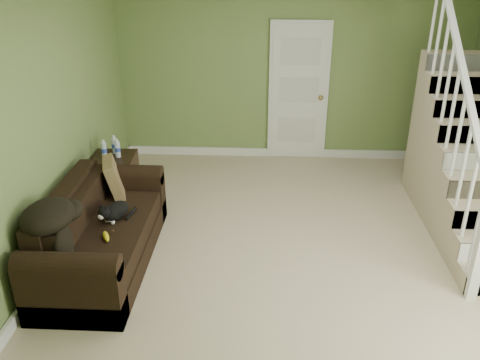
# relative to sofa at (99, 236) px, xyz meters

# --- Properties ---
(floor) EXTENTS (5.00, 5.50, 0.01)m
(floor) POSITION_rel_sofa_xyz_m (2.01, 0.23, -0.31)
(floor) COLOR tan
(floor) RESTS_ON ground
(wall_back) EXTENTS (5.00, 0.04, 2.60)m
(wall_back) POSITION_rel_sofa_xyz_m (2.01, 2.98, 0.99)
(wall_back) COLOR olive
(wall_back) RESTS_ON floor
(wall_front) EXTENTS (5.00, 0.04, 2.60)m
(wall_front) POSITION_rel_sofa_xyz_m (2.01, -2.52, 0.99)
(wall_front) COLOR olive
(wall_front) RESTS_ON floor
(wall_left) EXTENTS (0.04, 5.50, 2.60)m
(wall_left) POSITION_rel_sofa_xyz_m (-0.49, 0.23, 0.99)
(wall_left) COLOR olive
(wall_left) RESTS_ON floor
(baseboard_back) EXTENTS (5.00, 0.04, 0.12)m
(baseboard_back) POSITION_rel_sofa_xyz_m (2.01, 2.95, -0.25)
(baseboard_back) COLOR white
(baseboard_back) RESTS_ON floor
(baseboard_left) EXTENTS (0.04, 5.50, 0.12)m
(baseboard_left) POSITION_rel_sofa_xyz_m (-0.46, 0.23, -0.25)
(baseboard_left) COLOR white
(baseboard_left) RESTS_ON floor
(door) EXTENTS (0.86, 0.12, 2.02)m
(door) POSITION_rel_sofa_xyz_m (2.12, 2.93, 0.70)
(door) COLOR white
(door) RESTS_ON floor
(staircase) EXTENTS (1.00, 2.51, 2.82)m
(staircase) POSITION_rel_sofa_xyz_m (4.01, 1.19, 0.33)
(staircase) COLOR tan
(staircase) RESTS_ON floor
(sofa) EXTENTS (0.88, 2.04, 0.81)m
(sofa) POSITION_rel_sofa_xyz_m (0.00, 0.00, 0.00)
(sofa) COLOR black
(sofa) RESTS_ON floor
(side_table) EXTENTS (0.53, 0.53, 0.84)m
(side_table) POSITION_rel_sofa_xyz_m (-0.20, 1.35, 0.01)
(side_table) COLOR black
(side_table) RESTS_ON floor
(cat) EXTENTS (0.30, 0.50, 0.24)m
(cat) POSITION_rel_sofa_xyz_m (0.16, 0.11, 0.22)
(cat) COLOR black
(cat) RESTS_ON sofa
(banana) EXTENTS (0.13, 0.20, 0.05)m
(banana) POSITION_rel_sofa_xyz_m (0.16, -0.25, 0.16)
(banana) COLOR yellow
(banana) RESTS_ON sofa
(throw_pillow) EXTENTS (0.33, 0.48, 0.45)m
(throw_pillow) POSITION_rel_sofa_xyz_m (-0.01, 0.71, 0.30)
(throw_pillow) COLOR #442F1B
(throw_pillow) RESTS_ON sofa
(throw_blanket) EXTENTS (0.59, 0.68, 0.24)m
(throw_blanket) POSITION_rel_sofa_xyz_m (-0.22, -0.54, 0.53)
(throw_blanket) COLOR black
(throw_blanket) RESTS_ON sofa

